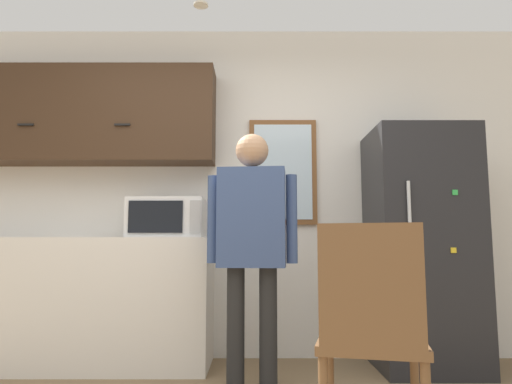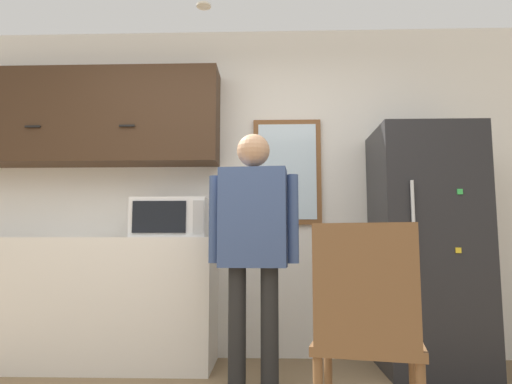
# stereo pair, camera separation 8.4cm
# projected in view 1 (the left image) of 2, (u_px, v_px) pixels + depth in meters

# --- Properties ---
(back_wall) EXTENTS (6.00, 0.06, 2.70)m
(back_wall) POSITION_uv_depth(u_px,v_px,m) (228.00, 188.00, 3.77)
(back_wall) COLOR white
(back_wall) RESTS_ON ground_plane
(counter) EXTENTS (2.11, 0.57, 0.94)m
(counter) POSITION_uv_depth(u_px,v_px,m) (69.00, 302.00, 3.36)
(counter) COLOR silver
(counter) RESTS_ON ground_plane
(upper_cabinets) EXTENTS (2.11, 0.32, 0.77)m
(upper_cabinets) POSITION_uv_depth(u_px,v_px,m) (84.00, 116.00, 3.66)
(upper_cabinets) COLOR #3D2819
(microwave) EXTENTS (0.55, 0.42, 0.29)m
(microwave) POSITION_uv_depth(u_px,v_px,m) (169.00, 218.00, 3.44)
(microwave) COLOR white
(microwave) RESTS_ON counter
(person) EXTENTS (0.57, 0.25, 1.59)m
(person) POSITION_uv_depth(u_px,v_px,m) (253.00, 232.00, 2.85)
(person) COLOR black
(person) RESTS_ON ground_plane
(refrigerator) EXTENTS (0.71, 0.68, 1.74)m
(refrigerator) POSITION_uv_depth(u_px,v_px,m) (423.00, 247.00, 3.35)
(refrigerator) COLOR #232326
(refrigerator) RESTS_ON ground_plane
(chair) EXTENTS (0.54, 0.54, 0.97)m
(chair) POSITION_uv_depth(u_px,v_px,m) (372.00, 328.00, 1.91)
(chair) COLOR brown
(chair) RESTS_ON ground_plane
(window) EXTENTS (0.55, 0.05, 0.86)m
(window) POSITION_uv_depth(u_px,v_px,m) (284.00, 172.00, 3.74)
(window) COLOR brown
(ceiling_light) EXTENTS (0.11, 0.11, 0.01)m
(ceiling_light) POSITION_uv_depth(u_px,v_px,m) (202.00, 5.00, 3.43)
(ceiling_light) COLOR white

